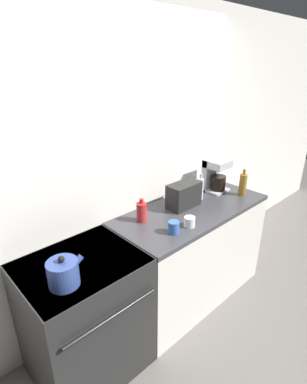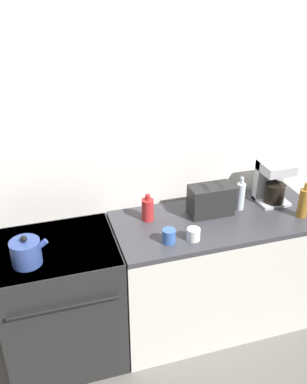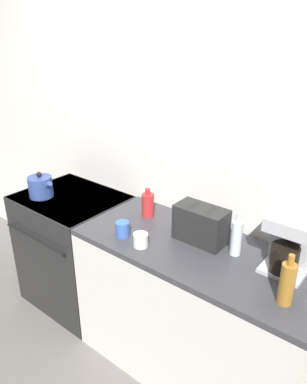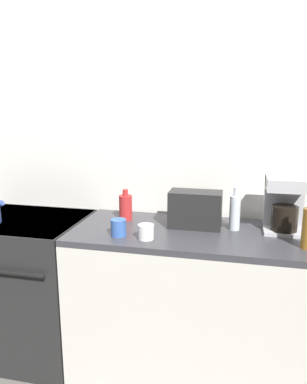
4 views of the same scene
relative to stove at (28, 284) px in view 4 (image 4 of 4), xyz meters
name	(u,v)px [view 4 (image 4 of 4)]	position (x,y,z in m)	size (l,w,h in m)	color
wall_back	(129,156)	(0.60, 0.38, 0.82)	(8.00, 0.05, 2.60)	silver
stove	(28,284)	(0.00, 0.00, 0.00)	(0.77, 0.66, 0.93)	black
counter_block	(197,305)	(1.13, 0.01, -0.01)	(1.47, 0.64, 0.93)	silver
toaster	(195,209)	(1.09, 0.09, 0.56)	(0.31, 0.16, 0.22)	black
coffee_maker	(285,203)	(1.59, 0.13, 0.62)	(0.22, 0.21, 0.32)	#B7B7BC
bottle_clear	(235,212)	(1.32, 0.09, 0.56)	(0.06, 0.06, 0.25)	silver
bottle_red	(126,207)	(0.65, 0.14, 0.54)	(0.08, 0.08, 0.19)	#B72828
cup_white	(146,232)	(0.86, -0.18, 0.49)	(0.09, 0.09, 0.08)	white
cup_blue	(119,228)	(0.70, -0.16, 0.50)	(0.08, 0.08, 0.09)	#3860B2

